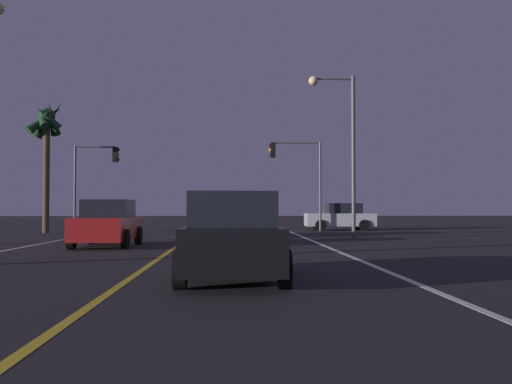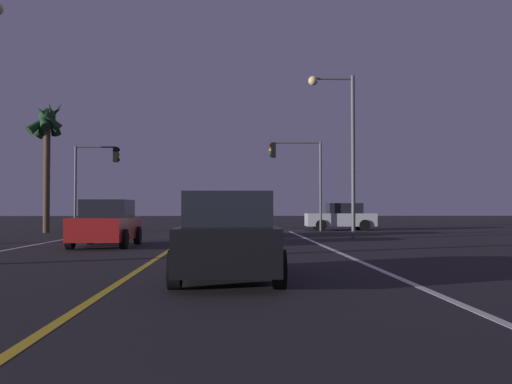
# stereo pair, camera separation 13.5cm
# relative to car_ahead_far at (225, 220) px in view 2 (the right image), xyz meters

# --- Properties ---
(lane_edge_right) EXTENTS (0.16, 39.06, 0.01)m
(lane_edge_right) POSITION_rel_car_ahead_far_xyz_m (3.75, -13.29, -0.82)
(lane_edge_right) COLOR silver
(lane_edge_right) RESTS_ON ground
(lane_center_divider) EXTENTS (0.16, 39.06, 0.01)m
(lane_center_divider) POSITION_rel_car_ahead_far_xyz_m (-1.68, -13.29, -0.82)
(lane_center_divider) COLOR gold
(lane_center_divider) RESTS_ON ground
(car_ahead_far) EXTENTS (2.02, 4.30, 1.70)m
(car_ahead_far) POSITION_rel_car_ahead_far_xyz_m (0.00, 0.00, 0.00)
(car_ahead_far) COLOR black
(car_ahead_far) RESTS_ON ground
(car_crossing_side) EXTENTS (4.30, 2.02, 1.70)m
(car_crossing_side) POSITION_rel_car_ahead_far_xyz_m (7.18, 8.00, 0.00)
(car_crossing_side) COLOR black
(car_crossing_side) RESTS_ON ground
(car_oncoming) EXTENTS (2.02, 4.30, 1.70)m
(car_oncoming) POSITION_rel_car_ahead_far_xyz_m (-4.18, -6.68, 0.00)
(car_oncoming) COLOR black
(car_oncoming) RESTS_ON ground
(car_lead_same_lane) EXTENTS (2.02, 4.30, 1.70)m
(car_lead_same_lane) POSITION_rel_car_ahead_far_xyz_m (0.35, -16.39, 0.00)
(car_lead_same_lane) COLOR black
(car_lead_same_lane) RESTS_ON ground
(traffic_light_near_right) EXTENTS (3.21, 0.36, 5.41)m
(traffic_light_near_right) POSITION_rel_car_ahead_far_xyz_m (4.19, 6.74, 3.20)
(traffic_light_near_right) COLOR #4C4C51
(traffic_light_near_right) RESTS_ON ground
(traffic_light_near_left) EXTENTS (2.71, 0.36, 5.10)m
(traffic_light_near_left) POSITION_rel_car_ahead_far_xyz_m (-7.77, 6.74, 2.96)
(traffic_light_near_left) COLOR #4C4C51
(traffic_light_near_left) RESTS_ON ground
(street_lamp_right_far) EXTENTS (2.15, 0.44, 7.49)m
(street_lamp_right_far) POSITION_rel_car_ahead_far_xyz_m (5.40, -1.72, 3.98)
(street_lamp_right_far) COLOR #4C4C51
(street_lamp_right_far) RESTS_ON ground
(palm_tree_left_far) EXTENTS (2.24, 2.10, 7.53)m
(palm_tree_left_far) POSITION_rel_car_ahead_far_xyz_m (-10.08, 4.75, 5.05)
(palm_tree_left_far) COLOR #473826
(palm_tree_left_far) RESTS_ON ground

